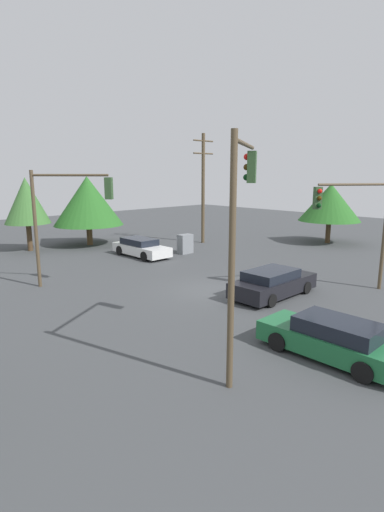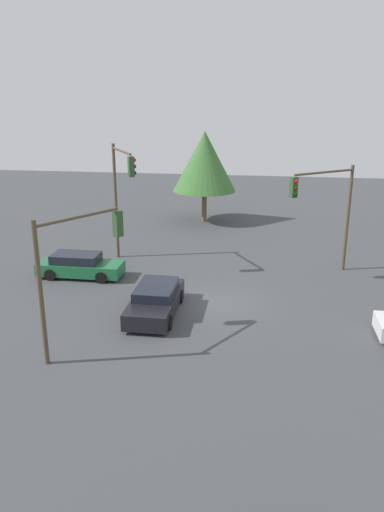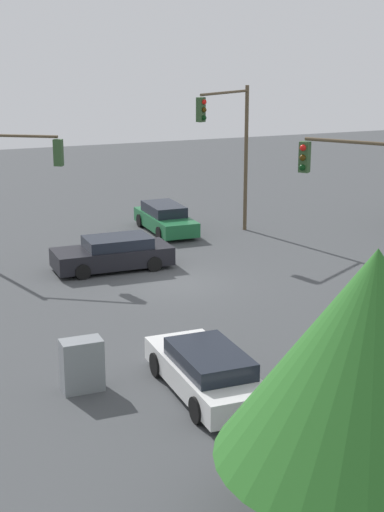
% 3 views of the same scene
% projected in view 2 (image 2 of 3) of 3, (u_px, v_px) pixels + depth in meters
% --- Properties ---
extents(ground_plane, '(80.00, 80.00, 0.00)m').
position_uv_depth(ground_plane, '(216.00, 303.00, 24.17)').
color(ground_plane, '#424447').
extents(sedan_dark, '(4.73, 2.05, 1.32)m').
position_uv_depth(sedan_dark, '(156.00, 300.00, 22.86)').
color(sedan_dark, black).
rests_on(sedan_dark, ground_plane).
extents(sedan_green, '(1.84, 4.64, 1.32)m').
position_uv_depth(sedan_green, '(80.00, 266.00, 27.47)').
color(sedan_green, '#1E6638').
rests_on(sedan_green, ground_plane).
extents(traffic_signal_main, '(3.44, 2.23, 6.92)m').
position_uv_depth(traffic_signal_main, '(121.00, 185.00, 28.33)').
color(traffic_signal_main, brown).
rests_on(traffic_signal_main, ground_plane).
extents(traffic_signal_cross, '(2.75, 3.52, 5.99)m').
position_uv_depth(traffic_signal_cross, '(327.00, 202.00, 26.73)').
color(traffic_signal_cross, brown).
rests_on(traffic_signal_cross, ground_plane).
extents(traffic_signal_aux, '(3.50, 2.32, 5.56)m').
position_uv_depth(traffic_signal_aux, '(76.00, 256.00, 18.78)').
color(traffic_signal_aux, brown).
rests_on(traffic_signal_aux, ground_plane).
extents(tree_corner, '(4.88, 4.88, 7.01)m').
position_uv_depth(tree_corner, '(205.00, 161.00, 38.20)').
color(tree_corner, brown).
rests_on(tree_corner, ground_plane).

